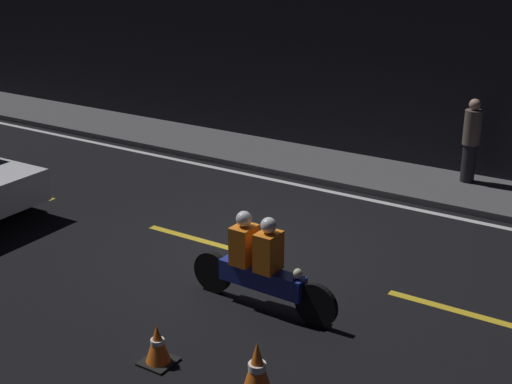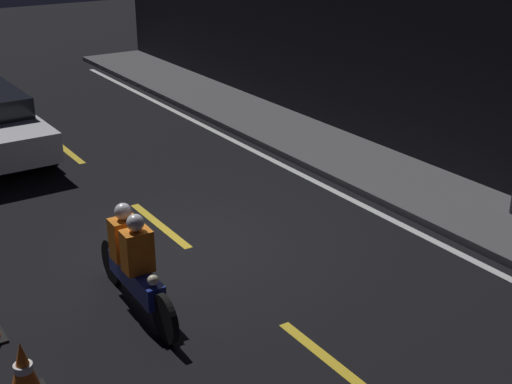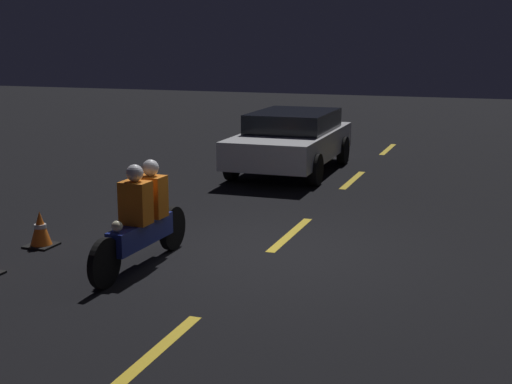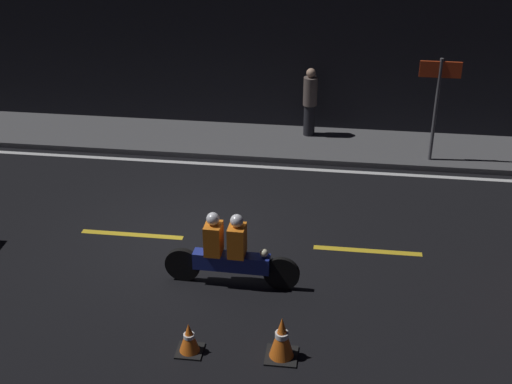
# 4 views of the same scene
# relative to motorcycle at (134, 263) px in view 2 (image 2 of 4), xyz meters

# --- Properties ---
(ground_plane) EXTENTS (56.00, 56.00, 0.00)m
(ground_plane) POSITION_rel_motorcycle_xyz_m (-1.11, 1.37, -0.64)
(ground_plane) COLOR black
(raised_curb) EXTENTS (28.00, 1.99, 0.13)m
(raised_curb) POSITION_rel_motorcycle_xyz_m (-1.11, 5.92, -0.58)
(raised_curb) COLOR #4C4C4F
(raised_curb) RESTS_ON ground
(lane_dash_a) EXTENTS (2.00, 0.14, 0.01)m
(lane_dash_a) POSITION_rel_motorcycle_xyz_m (-11.11, 1.37, -0.64)
(lane_dash_a) COLOR gold
(lane_dash_a) RESTS_ON ground
(lane_dash_b) EXTENTS (2.00, 0.14, 0.01)m
(lane_dash_b) POSITION_rel_motorcycle_xyz_m (-6.61, 1.37, -0.64)
(lane_dash_b) COLOR gold
(lane_dash_b) RESTS_ON ground
(lane_dash_c) EXTENTS (2.00, 0.14, 0.01)m
(lane_dash_c) POSITION_rel_motorcycle_xyz_m (-2.11, 1.37, -0.64)
(lane_dash_c) COLOR gold
(lane_dash_c) RESTS_ON ground
(lane_dash_d) EXTENTS (2.00, 0.14, 0.01)m
(lane_dash_d) POSITION_rel_motorcycle_xyz_m (2.39, 1.37, -0.64)
(lane_dash_d) COLOR gold
(lane_dash_d) RESTS_ON ground
(lane_solid_kerb) EXTENTS (25.20, 0.14, 0.01)m
(lane_solid_kerb) POSITION_rel_motorcycle_xyz_m (-1.11, 4.68, -0.64)
(lane_solid_kerb) COLOR silver
(lane_solid_kerb) RESTS_ON ground
(motorcycle) EXTENTS (2.33, 0.38, 1.38)m
(motorcycle) POSITION_rel_motorcycle_xyz_m (0.00, 0.00, 0.00)
(motorcycle) COLOR black
(motorcycle) RESTS_ON ground
(traffic_cone_mid) EXTENTS (0.48, 0.48, 0.72)m
(traffic_cone_mid) POSITION_rel_motorcycle_xyz_m (1.09, -1.75, -0.29)
(traffic_cone_mid) COLOR black
(traffic_cone_mid) RESTS_ON ground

